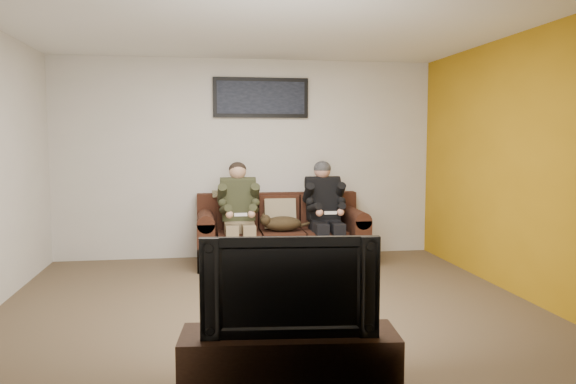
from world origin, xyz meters
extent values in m
plane|color=brown|center=(0.00, 0.00, 0.00)|extent=(5.00, 5.00, 0.00)
plane|color=silver|center=(0.00, 0.00, 2.60)|extent=(5.00, 5.00, 0.00)
plane|color=beige|center=(0.00, 2.25, 1.30)|extent=(5.00, 0.00, 5.00)
plane|color=beige|center=(0.00, -2.25, 1.30)|extent=(5.00, 0.00, 5.00)
plane|color=beige|center=(2.50, 0.00, 1.30)|extent=(0.00, 4.50, 4.50)
plane|color=#B58112|center=(2.49, 0.00, 1.30)|extent=(0.00, 4.50, 4.50)
cube|color=#35190F|center=(0.38, 1.75, 0.14)|extent=(2.10, 0.90, 0.29)
cube|color=#35190F|center=(0.38, 2.11, 0.57)|extent=(2.10, 0.19, 0.57)
cube|color=#35190F|center=(-0.57, 1.75, 0.29)|extent=(0.21, 0.90, 0.57)
cube|color=#35190F|center=(1.32, 1.75, 0.29)|extent=(0.21, 0.90, 0.57)
cylinder|color=#35190F|center=(-0.57, 1.75, 0.57)|extent=(0.21, 0.90, 0.21)
cylinder|color=#35190F|center=(1.32, 1.75, 0.57)|extent=(0.21, 0.90, 0.21)
cube|color=#361A10|center=(-0.16, 1.70, 0.35)|extent=(0.52, 0.57, 0.13)
cube|color=#361A10|center=(-0.16, 1.97, 0.63)|extent=(0.52, 0.13, 0.42)
cube|color=#361A10|center=(0.38, 1.70, 0.35)|extent=(0.52, 0.57, 0.13)
cube|color=#361A10|center=(0.38, 1.97, 0.63)|extent=(0.52, 0.13, 0.42)
cube|color=#361A10|center=(0.92, 1.70, 0.35)|extent=(0.52, 0.57, 0.13)
cube|color=#361A10|center=(0.92, 1.97, 0.63)|extent=(0.52, 0.13, 0.42)
cube|color=#92805F|center=(0.38, 1.86, 0.61)|extent=(0.40, 0.19, 0.40)
cube|color=tan|center=(-0.26, 2.09, 0.86)|extent=(0.43, 0.21, 0.08)
cube|color=#877354|center=(-0.16, 1.67, 0.49)|extent=(0.36, 0.30, 0.14)
cube|color=#2D2F1C|center=(-0.16, 1.77, 0.79)|extent=(0.40, 0.30, 0.53)
cylinder|color=#2D2F1C|center=(-0.16, 1.79, 1.00)|extent=(0.44, 0.18, 0.18)
sphere|color=tan|center=(-0.16, 1.81, 1.16)|extent=(0.21, 0.21, 0.21)
cube|color=#877354|center=(-0.26, 1.47, 0.48)|extent=(0.15, 0.42, 0.13)
cube|color=#877354|center=(-0.06, 1.47, 0.48)|extent=(0.15, 0.42, 0.13)
cube|color=#877354|center=(-0.26, 1.27, 0.21)|extent=(0.12, 0.13, 0.42)
cube|color=#877354|center=(-0.06, 1.27, 0.21)|extent=(0.12, 0.13, 0.42)
cube|color=black|center=(-0.26, 1.19, 0.04)|extent=(0.11, 0.26, 0.08)
cube|color=black|center=(-0.06, 1.19, 0.04)|extent=(0.11, 0.26, 0.08)
cylinder|color=#2D2F1C|center=(-0.36, 1.70, 0.89)|extent=(0.11, 0.30, 0.28)
cylinder|color=#2D2F1C|center=(0.04, 1.70, 0.89)|extent=(0.11, 0.30, 0.28)
cylinder|color=#2D2F1C|center=(-0.33, 1.48, 0.73)|extent=(0.14, 0.32, 0.15)
cylinder|color=#2D2F1C|center=(0.01, 1.48, 0.73)|extent=(0.14, 0.32, 0.15)
sphere|color=tan|center=(-0.29, 1.36, 0.68)|extent=(0.09, 0.09, 0.09)
sphere|color=tan|center=(-0.03, 1.36, 0.68)|extent=(0.09, 0.09, 0.09)
cube|color=white|center=(-0.16, 1.34, 0.68)|extent=(0.15, 0.04, 0.03)
ellipsoid|color=black|center=(-0.16, 1.83, 1.19)|extent=(0.22, 0.22, 0.17)
cube|color=black|center=(0.92, 1.67, 0.49)|extent=(0.36, 0.30, 0.14)
cube|color=black|center=(0.92, 1.77, 0.79)|extent=(0.40, 0.30, 0.53)
cylinder|color=black|center=(0.92, 1.79, 1.00)|extent=(0.44, 0.18, 0.18)
sphere|color=tan|center=(0.92, 1.81, 1.16)|extent=(0.21, 0.21, 0.21)
cube|color=black|center=(0.82, 1.47, 0.48)|extent=(0.15, 0.42, 0.13)
cube|color=black|center=(1.02, 1.47, 0.48)|extent=(0.15, 0.42, 0.13)
cube|color=black|center=(0.82, 1.27, 0.21)|extent=(0.12, 0.13, 0.42)
cube|color=black|center=(1.02, 1.27, 0.21)|extent=(0.12, 0.13, 0.42)
cube|color=black|center=(0.82, 1.19, 0.04)|extent=(0.11, 0.26, 0.08)
cube|color=black|center=(1.02, 1.19, 0.04)|extent=(0.11, 0.26, 0.08)
cylinder|color=black|center=(0.72, 1.70, 0.89)|extent=(0.11, 0.30, 0.28)
cylinder|color=black|center=(1.12, 1.70, 0.89)|extent=(0.11, 0.30, 0.28)
cylinder|color=black|center=(0.75, 1.48, 0.73)|extent=(0.14, 0.32, 0.15)
cylinder|color=black|center=(1.09, 1.48, 0.73)|extent=(0.14, 0.32, 0.15)
sphere|color=tan|center=(0.79, 1.36, 0.68)|extent=(0.09, 0.09, 0.09)
sphere|color=tan|center=(1.05, 1.36, 0.68)|extent=(0.09, 0.09, 0.09)
cube|color=white|center=(0.92, 1.34, 0.68)|extent=(0.15, 0.04, 0.03)
ellipsoid|color=black|center=(0.92, 1.81, 1.19)|extent=(0.22, 0.22, 0.19)
ellipsoid|color=#402F19|center=(0.38, 1.63, 0.51)|extent=(0.47, 0.26, 0.19)
sphere|color=#402F19|center=(0.16, 1.60, 0.57)|extent=(0.14, 0.14, 0.14)
cone|color=#402F19|center=(0.14, 1.57, 0.64)|extent=(0.04, 0.04, 0.04)
cone|color=#402F19|center=(0.14, 1.64, 0.64)|extent=(0.04, 0.04, 0.04)
cylinder|color=#402F19|center=(0.62, 1.68, 0.48)|extent=(0.26, 0.13, 0.08)
cube|color=black|center=(0.18, 2.22, 2.10)|extent=(1.25, 0.04, 0.52)
cube|color=black|center=(0.18, 2.19, 2.10)|extent=(1.15, 0.01, 0.42)
cube|color=black|center=(-0.11, -1.95, 0.20)|extent=(1.33, 0.54, 0.41)
imported|color=black|center=(-0.11, -1.95, 0.70)|extent=(1.04, 0.24, 0.59)
camera|label=1|loc=(-0.62, -5.17, 1.55)|focal=35.00mm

